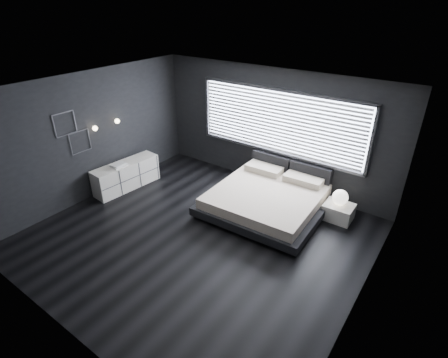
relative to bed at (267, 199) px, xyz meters
The scene contains 12 objects.
room 2.04m from the bed, 110.78° to the right, with size 6.04×6.00×2.80m.
window 1.77m from the bed, 110.22° to the left, with size 4.14×0.09×1.52m.
headboard 1.08m from the bed, 89.90° to the left, with size 1.96×0.16×0.52m.
sconce_near 4.03m from the bed, 156.11° to the right, with size 0.18×0.11×0.11m.
sconce_far 3.84m from the bed, 164.84° to the right, with size 0.18×0.11×0.11m.
wall_art_upper 4.46m from the bed, 149.07° to the right, with size 0.01×0.48×0.48m.
wall_art_lower 4.20m from the bed, 152.11° to the right, with size 0.01×0.48×0.48m.
bed is the anchor object (origin of this frame).
nightstand 1.50m from the bed, 22.55° to the left, with size 0.59×0.49×0.34m, color white.
orb_lamp 1.50m from the bed, 23.97° to the left, with size 0.32×0.32×0.32m, color white.
dresser 3.43m from the bed, 161.58° to the right, with size 0.61×1.67×0.65m.
book_stack 3.49m from the bed, 158.37° to the right, with size 0.28×0.36×0.07m.
Camera 1 is at (3.60, -4.17, 4.20)m, focal length 28.00 mm.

